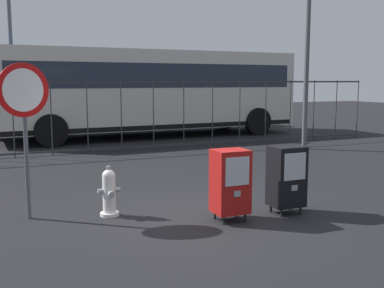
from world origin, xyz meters
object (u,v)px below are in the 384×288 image
(newspaper_box_secondary, at_px, (230,181))
(bus_near, at_px, (151,89))
(newspaper_box_primary, at_px, (286,176))
(stop_sign, at_px, (24,108))
(bus_far, at_px, (91,87))
(street_light_near_right, at_px, (309,9))
(fire_hydrant, at_px, (109,192))

(newspaper_box_secondary, bearing_deg, bus_near, 77.94)
(newspaper_box_primary, relative_size, bus_near, 0.10)
(newspaper_box_primary, xyz_separation_m, stop_sign, (-3.57, 1.22, 1.03))
(newspaper_box_secondary, distance_m, bus_far, 13.73)
(bus_near, bearing_deg, newspaper_box_primary, -98.92)
(newspaper_box_primary, xyz_separation_m, street_light_near_right, (4.33, 5.35, 3.41))
(newspaper_box_secondary, distance_m, street_light_near_right, 8.24)
(newspaper_box_primary, height_order, bus_near, bus_near)
(newspaper_box_secondary, height_order, stop_sign, stop_sign)
(newspaper_box_primary, relative_size, street_light_near_right, 0.15)
(stop_sign, height_order, bus_near, bus_near)
(newspaper_box_secondary, bearing_deg, fire_hydrant, 149.27)
(bus_far, bearing_deg, stop_sign, -113.28)
(newspaper_box_secondary, relative_size, bus_far, 0.09)
(newspaper_box_primary, height_order, bus_far, bus_far)
(fire_hydrant, relative_size, bus_near, 0.07)
(stop_sign, bearing_deg, bus_near, 61.57)
(bus_near, bearing_deg, bus_far, 109.07)
(fire_hydrant, distance_m, newspaper_box_secondary, 1.79)
(fire_hydrant, height_order, newspaper_box_secondary, newspaper_box_secondary)
(fire_hydrant, distance_m, newspaper_box_primary, 2.64)
(fire_hydrant, relative_size, bus_far, 0.07)
(newspaper_box_primary, bearing_deg, newspaper_box_secondary, 179.16)
(stop_sign, bearing_deg, street_light_near_right, 27.59)
(newspaper_box_primary, distance_m, bus_near, 10.17)
(newspaper_box_primary, bearing_deg, street_light_near_right, 51.00)
(street_light_near_right, bearing_deg, fire_hydrant, -146.91)
(stop_sign, relative_size, street_light_near_right, 0.33)
(newspaper_box_primary, distance_m, newspaper_box_secondary, 0.94)
(newspaper_box_secondary, xyz_separation_m, bus_near, (2.14, 10.02, 1.14))
(fire_hydrant, relative_size, stop_sign, 0.33)
(newspaper_box_primary, xyz_separation_m, bus_far, (-0.21, 13.68, 1.14))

